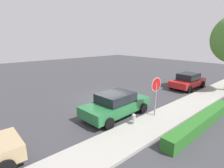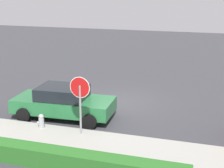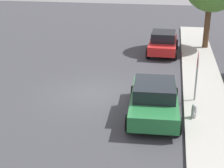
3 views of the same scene
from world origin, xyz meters
name	(u,v)px [view 1 (image 1 of 3)]	position (x,y,z in m)	size (l,w,h in m)	color
ground_plane	(107,98)	(0.00, 0.00, 0.00)	(60.00, 60.00, 0.00)	#38383D
sidewalk_curb	(164,118)	(0.00, 5.12, 0.07)	(32.00, 2.02, 0.14)	#9E9B93
stop_sign	(156,90)	(0.15, 4.58, 1.69)	(0.82, 0.08, 2.44)	gray
parked_car_green	(116,104)	(1.69, 2.84, 0.74)	(4.51, 2.28, 1.44)	#236B38
parked_car_red	(188,81)	(-7.70, 2.86, 0.73)	(4.06, 2.00, 1.45)	red
fire_hydrant	(133,120)	(1.92, 4.47, 0.36)	(0.30, 0.22, 0.72)	#A5A5A8
front_yard_hedge	(202,121)	(-0.77, 6.96, 0.31)	(7.02, 0.63, 0.62)	#286623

